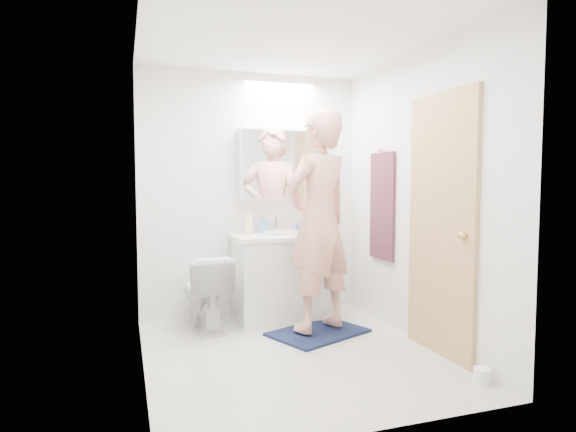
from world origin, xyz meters
name	(u,v)px	position (x,y,z in m)	size (l,w,h in m)	color
floor	(292,354)	(0.00, 0.00, 0.00)	(2.50, 2.50, 0.00)	silver
ceiling	(292,36)	(0.00, 0.00, 2.40)	(2.50, 2.50, 0.00)	white
wall_back	(251,195)	(0.00, 1.25, 1.20)	(2.50, 2.50, 0.00)	white
wall_front	(372,206)	(0.00, -1.25, 1.20)	(2.50, 2.50, 0.00)	white
wall_left	(141,200)	(-1.10, 0.00, 1.20)	(2.50, 2.50, 0.00)	white
wall_right	(418,197)	(1.10, 0.00, 1.20)	(2.50, 2.50, 0.00)	white
vanity_cabinet	(283,278)	(0.24, 0.96, 0.39)	(0.90, 0.55, 0.78)	white
countertop	(283,236)	(0.24, 0.96, 0.80)	(0.95, 0.58, 0.04)	white
sink_basin	(282,233)	(0.24, 0.99, 0.84)	(0.36, 0.36, 0.03)	silver
faucet	(276,224)	(0.24, 1.19, 0.90)	(0.02, 0.02, 0.16)	#BBBCC0
medicine_cabinet	(282,164)	(0.30, 1.18, 1.50)	(0.88, 0.14, 0.70)	white
mirror_panel	(284,164)	(0.30, 1.10, 1.50)	(0.84, 0.01, 0.66)	silver
toilet	(205,292)	(-0.54, 0.85, 0.34)	(0.38, 0.67, 0.68)	white
bath_rug	(318,332)	(0.38, 0.39, 0.01)	(0.80, 0.55, 0.02)	#131D3D
person	(319,221)	(0.38, 0.39, 0.99)	(0.69, 0.45, 1.89)	#DA9482
door	(441,225)	(1.08, -0.35, 1.00)	(0.04, 0.80, 2.00)	tan
door_knob	(463,236)	(1.04, -0.65, 0.95)	(0.06, 0.06, 0.06)	gold
towel	(382,206)	(1.08, 0.55, 1.10)	(0.02, 0.42, 1.00)	#141A3F
towel_hook	(381,150)	(1.07, 0.55, 1.62)	(0.02, 0.02, 0.07)	silver
soap_bottle_a	(249,222)	(-0.06, 1.11, 0.93)	(0.09, 0.09, 0.23)	beige
soap_bottle_b	(264,224)	(0.10, 1.15, 0.91)	(0.08, 0.08, 0.18)	#609ECE
toothbrush_cup	(300,228)	(0.47, 1.12, 0.86)	(0.09, 0.09, 0.08)	#4655D3
toilet_paper_roll	(482,376)	(1.00, -0.92, 0.05)	(0.11, 0.11, 0.10)	white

